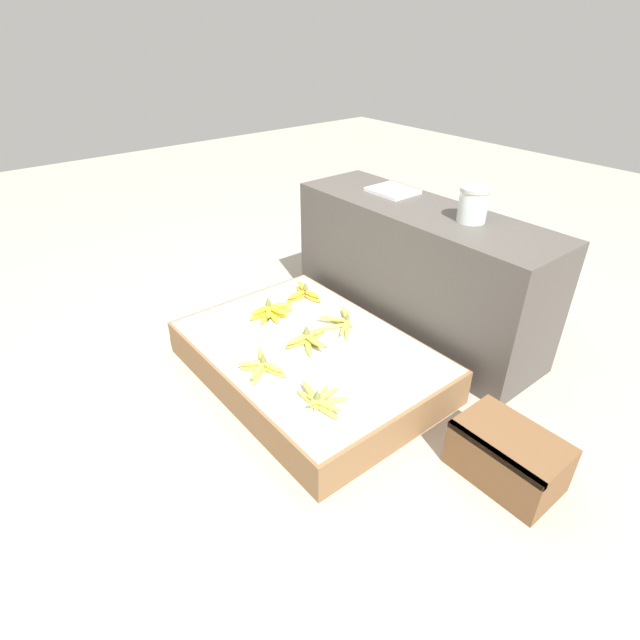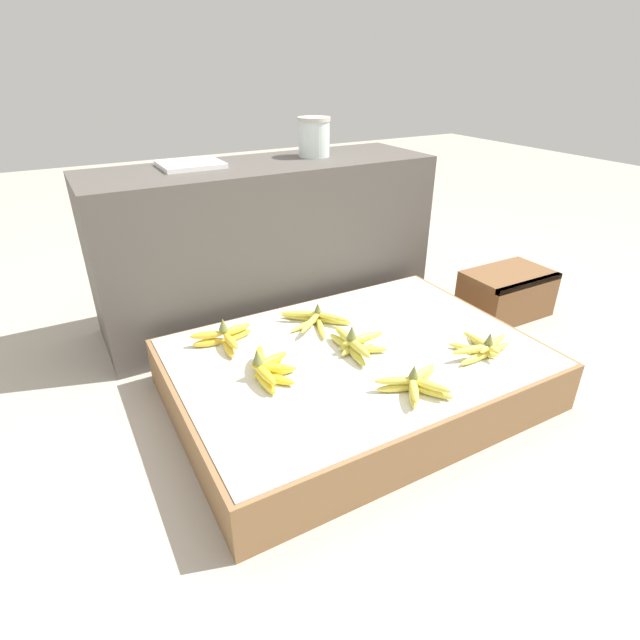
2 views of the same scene
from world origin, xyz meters
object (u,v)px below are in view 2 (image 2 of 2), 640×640
at_px(banana_bunch_front_midleft, 416,384).
at_px(banana_bunch_middle_midleft, 355,344).
at_px(banana_bunch_front_midright, 482,348).
at_px(foam_tray_white, 191,164).
at_px(wooden_crate, 506,293).
at_px(banana_bunch_back_left, 225,337).
at_px(banana_bunch_back_midleft, 315,320).
at_px(glass_jar, 314,137).
at_px(banana_bunch_middle_left, 267,368).

xyz_separation_m(banana_bunch_front_midleft, banana_bunch_middle_midleft, (-0.03, 0.28, 0.00)).
height_order(banana_bunch_front_midright, foam_tray_white, foam_tray_white).
xyz_separation_m(wooden_crate, banana_bunch_back_left, (-1.32, 0.06, 0.11)).
bearing_deg(banana_bunch_back_midleft, banana_bunch_front_midright, -49.43).
distance_m(banana_bunch_middle_midleft, banana_bunch_back_midleft, 0.23).
xyz_separation_m(banana_bunch_middle_midleft, glass_jar, (0.26, 0.76, 0.55)).
bearing_deg(banana_bunch_back_midleft, wooden_crate, -2.15).
relative_size(banana_bunch_front_midleft, banana_bunch_middle_midleft, 0.97).
height_order(banana_bunch_front_midleft, banana_bunch_middle_midleft, banana_bunch_middle_midleft).
height_order(banana_bunch_middle_left, foam_tray_white, foam_tray_white).
bearing_deg(glass_jar, banana_bunch_middle_midleft, -108.90).
relative_size(banana_bunch_middle_left, banana_bunch_middle_midleft, 0.99).
distance_m(banana_bunch_middle_left, glass_jar, 1.10).
xyz_separation_m(banana_bunch_middle_left, banana_bunch_middle_midleft, (0.32, -0.01, -0.00)).
bearing_deg(foam_tray_white, glass_jar, -3.46).
bearing_deg(foam_tray_white, wooden_crate, -25.82).
xyz_separation_m(banana_bunch_middle_left, banana_bunch_back_left, (-0.05, 0.25, 0.00)).
bearing_deg(banana_bunch_back_midleft, banana_bunch_front_midleft, -83.21).
distance_m(banana_bunch_front_midleft, banana_bunch_front_midright, 0.33).
relative_size(banana_bunch_front_midleft, banana_bunch_back_midleft, 0.91).
distance_m(banana_bunch_front_midright, banana_bunch_back_midleft, 0.60).
bearing_deg(glass_jar, banana_bunch_front_midleft, -102.18).
height_order(wooden_crate, banana_bunch_back_left, banana_bunch_back_left).
bearing_deg(foam_tray_white, banana_bunch_back_midleft, -66.21).
bearing_deg(glass_jar, foam_tray_white, 176.54).
bearing_deg(banana_bunch_back_left, glass_jar, 38.83).
bearing_deg(banana_bunch_middle_left, foam_tray_white, 86.68).
distance_m(banana_bunch_back_left, foam_tray_white, 0.73).
bearing_deg(banana_bunch_middle_midleft, glass_jar, 71.10).
bearing_deg(wooden_crate, glass_jar, 141.11).
height_order(banana_bunch_middle_midleft, glass_jar, glass_jar).
xyz_separation_m(banana_bunch_front_midleft, banana_bunch_middle_left, (-0.35, 0.29, 0.00)).
height_order(banana_bunch_back_left, banana_bunch_back_midleft, banana_bunch_back_left).
distance_m(banana_bunch_front_midleft, glass_jar, 1.20).
bearing_deg(foam_tray_white, banana_bunch_middle_midleft, -70.99).
bearing_deg(banana_bunch_back_left, foam_tray_white, 79.79).
distance_m(wooden_crate, foam_tray_white, 1.48).
relative_size(wooden_crate, banana_bunch_back_left, 1.75).
xyz_separation_m(wooden_crate, glass_jar, (-0.70, 0.56, 0.66)).
height_order(banana_bunch_front_midleft, banana_bunch_back_midleft, banana_bunch_front_midleft).
xyz_separation_m(wooden_crate, banana_bunch_front_midleft, (-0.92, -0.48, 0.10)).
height_order(banana_bunch_middle_midleft, banana_bunch_back_midleft, banana_bunch_middle_midleft).
xyz_separation_m(banana_bunch_back_left, foam_tray_white, (0.10, 0.54, 0.48)).
bearing_deg(banana_bunch_back_left, banana_bunch_back_midleft, -3.32).
relative_size(banana_bunch_middle_left, foam_tray_white, 1.01).
bearing_deg(foam_tray_white, banana_bunch_front_midleft, -74.02).
relative_size(wooden_crate, banana_bunch_back_midleft, 1.54).
height_order(banana_bunch_back_left, glass_jar, glass_jar).
bearing_deg(banana_bunch_front_midleft, banana_bunch_front_midright, 10.15).
xyz_separation_m(wooden_crate, banana_bunch_back_midleft, (-0.98, 0.04, 0.10)).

